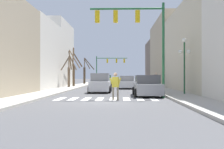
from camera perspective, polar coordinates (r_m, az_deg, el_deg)
The scene contains 18 objects.
ground_plane at distance 15.87m, azimuth -1.57°, elevation -5.93°, with size 240.00×240.00×0.00m, color #4C4C4F.
sidewalk_left at distance 17.04m, azimuth -20.04°, elevation -5.27°, with size 2.34×90.00×0.15m.
sidewalk_right at distance 16.45m, azimuth 17.59°, elevation -5.46°, with size 2.34×90.00×0.15m.
building_row_left at distance 28.71m, azimuth -19.71°, elevation 4.72°, with size 6.00×32.31×9.20m.
building_row_right at distance 36.37m, azimuth 15.54°, elevation 4.30°, with size 6.00×49.06×10.22m.
crosswalk_stripes at distance 17.72m, azimuth -1.22°, elevation -5.33°, with size 6.75×2.60×0.01m.
traffic_signal_near at distance 18.81m, azimuth 5.49°, elevation 9.94°, with size 5.26×0.28×6.71m.
traffic_signal_far at distance 54.39m, azimuth -0.79°, elevation 2.46°, with size 6.48×0.28×5.65m.
street_lamp_right_corner at distance 21.31m, azimuth 15.48°, elevation 4.26°, with size 0.95×0.36×4.38m.
car_parked_right_mid at distance 24.83m, azimuth -2.53°, elevation -1.98°, with size 2.05×4.45×1.80m.
car_parked_right_near at distance 32.15m, azimuth 3.18°, elevation -1.77°, with size 2.06×4.86×1.57m.
car_at_intersection at distance 45.13m, azimuth -1.36°, elevation -1.27°, with size 2.15×4.57×1.72m.
car_driving_away_lane at distance 20.50m, azimuth 7.66°, elevation -2.53°, with size 2.14×4.83×1.62m.
pedestrian_near_right_corner at distance 16.74m, azimuth 0.75°, elevation -2.06°, with size 0.76×0.31×1.76m.
pedestrian_on_right_sidewalk at distance 32.64m, azimuth 9.54°, elevation -0.88°, with size 0.65×0.59×1.83m.
street_tree_right_mid at distance 47.79m, azimuth -5.87°, elevation 0.43°, with size 1.91×2.33×4.74m.
street_tree_left_mid at distance 33.44m, azimuth -9.18°, elevation 1.13°, with size 2.53×2.51×4.74m.
street_tree_left_far at distance 36.53m, azimuth -8.27°, elevation 1.37°, with size 1.75×3.23×5.37m.
Camera 1 is at (0.92, -15.76, 1.55)m, focal length 42.00 mm.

